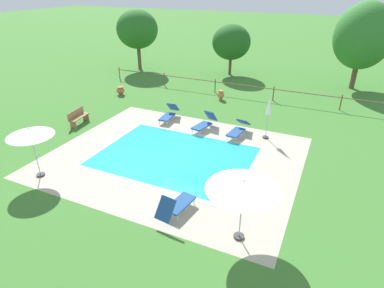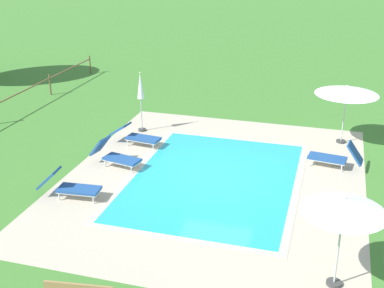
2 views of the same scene
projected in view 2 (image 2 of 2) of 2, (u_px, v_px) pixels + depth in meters
The scene contains 11 objects.
ground_plane at pixel (214, 179), 17.00m from camera, with size 160.00×160.00×0.00m, color #3D752D.
pool_deck_paving at pixel (214, 179), 17.00m from camera, with size 11.78×9.72×0.01m, color #B2A893.
swimming_pool_water at pixel (214, 179), 17.00m from camera, with size 7.28×5.22×0.01m, color #23A8C1.
pool_coping_rim at pixel (214, 179), 17.00m from camera, with size 7.76×5.70×0.01m.
sun_lounger_north_near_steps at pixel (116, 155), 17.84m from camera, with size 0.96×1.94×0.99m.
sun_lounger_north_mid at pixel (70, 186), 15.70m from camera, with size 0.76×1.98×0.92m.
sun_lounger_north_far at pixel (136, 136), 19.63m from camera, with size 0.83×2.08×0.80m.
sun_lounger_north_end at pixel (335, 157), 17.72m from camera, with size 0.85×1.89×1.01m.
patio_umbrella_open_foreground at pixel (344, 205), 11.12m from camera, with size 1.90×1.90×2.33m.
patio_umbrella_open_by_bench at pixel (347, 90), 19.19m from camera, with size 2.37×2.37×2.32m.
patio_umbrella_closed_row_west at pixel (141, 91), 20.51m from camera, with size 0.32×0.32×2.49m.
Camera 2 is at (-14.87, -3.52, 7.59)m, focal length 47.89 mm.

